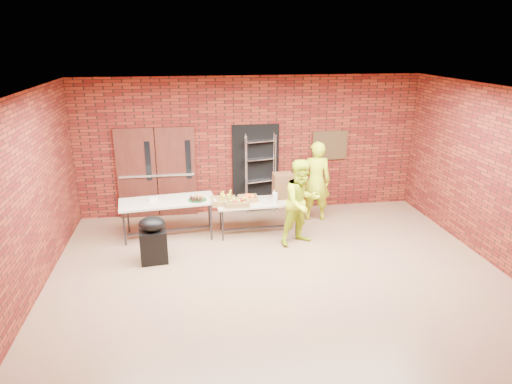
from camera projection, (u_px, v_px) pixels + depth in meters
The scene contains 19 objects.
room at pixel (282, 193), 7.39m from camera, with size 8.08×7.08×3.28m.
double_doors at pixel (157, 173), 10.46m from camera, with size 1.78×0.12×2.10m.
dark_doorway at pixel (256, 168), 10.82m from camera, with size 1.10×0.06×2.10m, color black.
bronze_plaque at pixel (330, 145), 10.91m from camera, with size 0.85×0.04×0.70m, color #3F2E19.
wire_rack at pixel (260, 174), 10.73m from camera, with size 0.70×0.23×1.90m, color silver, non-canonical shape.
table_left at pixel (168, 203), 9.44m from camera, with size 2.03×1.03×0.80m.
table_right at pixel (258, 204), 9.63m from camera, with size 1.76×0.77×0.72m.
basket_bananas at pixel (224, 201), 9.45m from camera, with size 0.50×0.39×0.16m.
basket_oranges at pixel (248, 198), 9.63m from camera, with size 0.40×0.31×0.13m.
basket_apples at pixel (237, 202), 9.36m from camera, with size 0.49×0.38×0.15m.
muffin_tray at pixel (197, 198), 9.42m from camera, with size 0.37×0.37×0.09m.
napkin_box at pixel (154, 199), 9.39m from camera, with size 0.18×0.12×0.06m, color silver.
coffee_dispenser at pixel (283, 186), 9.77m from camera, with size 0.40×0.36×0.53m, color brown.
cup_stack_front at pixel (274, 197), 9.54m from camera, with size 0.07×0.07×0.21m, color silver.
cup_stack_mid at pixel (276, 199), 9.43m from camera, with size 0.08×0.08×0.24m, color silver.
cup_stack_back at pixel (275, 195), 9.67m from camera, with size 0.07×0.07×0.22m, color silver.
covered_grill at pixel (153, 239), 8.43m from camera, with size 0.53×0.46×0.90m.
volunteer_woman at pixel (316, 181), 10.29m from camera, with size 0.67×0.44×1.84m, color #B2CB16.
volunteer_man at pixel (301, 202), 9.08m from camera, with size 0.85×0.66×1.75m, color #B2CB16.
Camera 1 is at (-1.51, -6.84, 3.98)m, focal length 32.00 mm.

